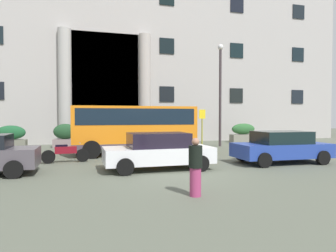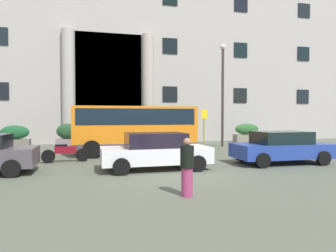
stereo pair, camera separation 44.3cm
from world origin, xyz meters
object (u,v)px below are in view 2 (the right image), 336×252
Objects in this scene: orange_minibus at (135,126)px; pedestrian_woman_with_bag at (187,167)px; hedge_planter_west at (139,135)px; scooter_by_planter at (64,152)px; hedge_planter_entrance_left at (247,133)px; lamppost_plaza_centre at (223,87)px; hedge_planter_entrance_right at (68,136)px; parked_compact_extra at (155,151)px; hedge_planter_far_west at (15,137)px; bus_stop_sign at (204,124)px; motorcycle_near_kerb at (285,146)px; parked_hatchback_near at (281,147)px; hedge_planter_east at (187,134)px.

orange_minibus reaches higher than pedestrian_woman_with_bag.
scooter_by_planter is at bearing -121.80° from hedge_planter_west.
hedge_planter_entrance_left is 0.30× the size of lamppost_plaza_centre.
hedge_planter_entrance_right is 10.83m from parked_compact_extra.
hedge_planter_west is 8.25m from hedge_planter_far_west.
bus_stop_sign is at bearing -18.91° from hedge_planter_entrance_right.
scooter_by_planter is at bearing -153.47° from lamppost_plaza_centre.
scooter_by_planter is 7.86m from pedestrian_woman_with_bag.
bus_stop_sign is 1.58× the size of hedge_planter_entrance_right.
hedge_planter_west reaches higher than pedestrian_woman_with_bag.
orange_minibus is 11.11m from hedge_planter_entrance_left.
motorcycle_near_kerb is at bearing -5.33° from scooter_by_planter.
hedge_planter_entrance_left is 17.31m from pedestrian_woman_with_bag.
hedge_planter_far_west is 1.15× the size of hedge_planter_entrance_right.
motorcycle_near_kerb is 1.24× the size of pedestrian_woman_with_bag.
scooter_by_planter is (-4.56, -7.36, -0.30)m from hedge_planter_west.
scooter_by_planter is at bearing 165.13° from parked_hatchback_near.
hedge_planter_entrance_right reaches higher than pedestrian_woman_with_bag.
lamppost_plaza_centre is at bearing 86.20° from parked_hatchback_near.
bus_stop_sign is at bearing 110.96° from motorcycle_near_kerb.
hedge_planter_east is 10.89m from parked_compact_extra.
hedge_planter_entrance_left is at bearing 61.90° from motorcycle_near_kerb.
bus_stop_sign reaches higher than pedestrian_woman_with_bag.
scooter_by_planter is at bearing -4.43° from pedestrian_woman_with_bag.
orange_minibus reaches higher than hedge_planter_east.
hedge_planter_entrance_left is at bearing 2.81° from hedge_planter_east.
hedge_planter_entrance_right is at bearing 87.43° from scooter_by_planter.
orange_minibus is at bearing -34.87° from hedge_planter_far_west.
hedge_planter_entrance_right is at bearing 111.09° from parked_compact_extra.
hedge_planter_east is (-0.27, 2.88, -0.84)m from bus_stop_sign.
hedge_planter_entrance_right is (-13.59, -0.13, 0.04)m from hedge_planter_entrance_left.
hedge_planter_far_west is (-16.92, -0.29, -0.00)m from hedge_planter_entrance_left.
hedge_planter_east is at bearing -2.83° from hedge_planter_west.
scooter_by_planter is (-8.13, -7.18, -0.28)m from hedge_planter_east.
orange_minibus is at bearing 90.94° from parked_compact_extra.
hedge_planter_far_west is 12.32m from parked_compact_extra.
lamppost_plaza_centre is at bearing 49.92° from parked_compact_extra.
hedge_planter_far_west is at bearing 146.33° from orange_minibus.
hedge_planter_west is at bearing 84.22° from parked_compact_extra.
orange_minibus is 0.93× the size of lamppost_plaza_centre.
parked_compact_extra is (0.14, -4.87, -0.85)m from orange_minibus.
parked_compact_extra is 2.05× the size of scooter_by_planter.
hedge_planter_east reaches higher than parked_hatchback_near.
hedge_planter_west is 1.27× the size of hedge_planter_east.
hedge_planter_west is 0.27× the size of lamppost_plaza_centre.
hedge_planter_east is (4.60, 5.06, -0.85)m from orange_minibus.
hedge_planter_entrance_right is at bearing 2.74° from hedge_planter_far_west.
pedestrian_woman_with_bag is at bearing -118.15° from lamppost_plaza_centre.
scooter_by_planter is (-3.52, -2.12, -1.12)m from orange_minibus.
hedge_planter_entrance_right is (-8.76, 3.00, -0.81)m from bus_stop_sign.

